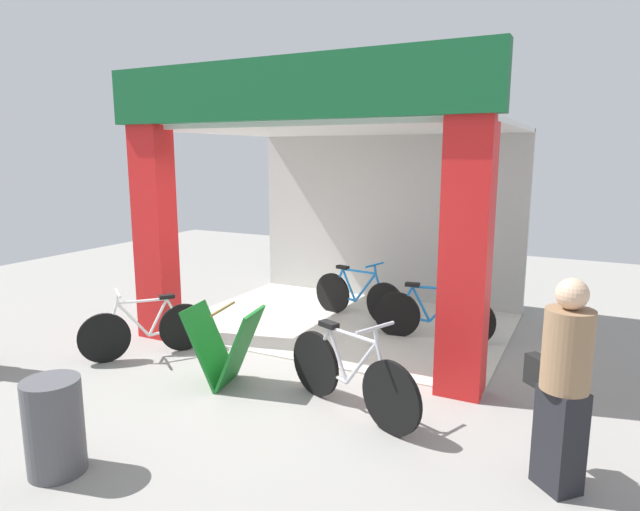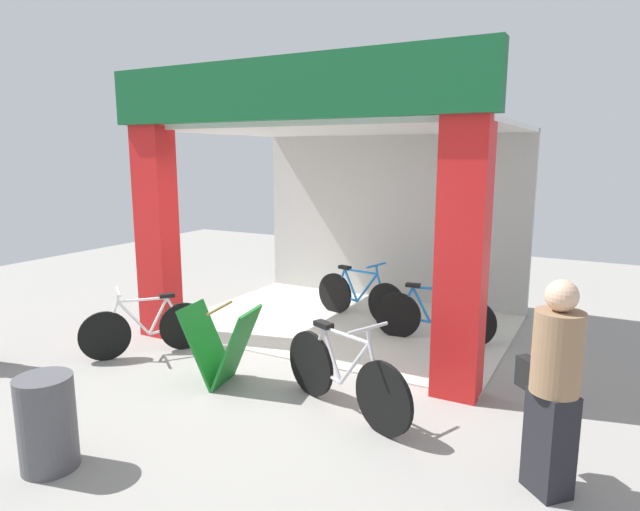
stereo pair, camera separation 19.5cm
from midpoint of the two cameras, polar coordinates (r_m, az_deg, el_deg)
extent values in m
plane|color=gray|center=(6.74, -4.05, -10.81)|extent=(17.11, 17.11, 0.00)
cube|color=beige|center=(8.10, 1.94, -7.00)|extent=(4.55, 3.27, 0.02)
cube|color=#B7B7B2|center=(9.29, 6.27, 4.04)|extent=(4.55, 0.12, 2.82)
cube|color=red|center=(7.61, -17.51, 2.18)|extent=(0.47, 0.36, 2.82)
cube|color=red|center=(5.60, 13.98, -0.52)|extent=(0.47, 0.36, 2.82)
cube|color=#14592D|center=(6.19, -5.19, 16.94)|extent=(4.75, 0.20, 0.66)
cube|color=silver|center=(7.73, 2.07, 13.03)|extent=(4.55, 3.27, 0.06)
cylinder|color=black|center=(8.52, 0.66, -3.96)|extent=(0.63, 0.19, 0.63)
cylinder|color=black|center=(7.96, 6.12, -5.07)|extent=(0.63, 0.19, 0.63)
cylinder|color=blue|center=(8.39, 1.87, -4.36)|extent=(0.42, 0.13, 0.08)
cylinder|color=blue|center=(8.29, 2.36, -3.09)|extent=(0.28, 0.10, 0.47)
cylinder|color=blue|center=(8.11, 4.06, -3.36)|extent=(0.39, 0.12, 0.50)
cylinder|color=blue|center=(8.13, 3.38, -1.66)|extent=(0.60, 0.17, 0.05)
cylinder|color=blue|center=(8.41, 1.23, -2.72)|extent=(0.21, 0.08, 0.42)
cylinder|color=blue|center=(7.96, 5.57, -3.48)|extent=(0.19, 0.08, 0.44)
cylinder|color=blue|center=(7.94, 5.08, -1.44)|extent=(0.06, 0.05, 0.13)
cylinder|color=blue|center=(7.94, 5.03, -0.99)|extent=(0.13, 0.44, 0.03)
cube|color=black|center=(8.30, 1.71, -1.23)|extent=(0.21, 0.14, 0.05)
cylinder|color=black|center=(7.48, 7.31, -6.15)|extent=(0.63, 0.12, 0.63)
cylinder|color=black|center=(7.35, 14.74, -6.74)|extent=(0.63, 0.12, 0.63)
cylinder|color=blue|center=(7.45, 9.03, -6.46)|extent=(0.42, 0.09, 0.08)
cylinder|color=blue|center=(7.38, 9.74, -5.01)|extent=(0.27, 0.07, 0.47)
cylinder|color=blue|center=(7.33, 12.06, -5.13)|extent=(0.39, 0.08, 0.49)
cylinder|color=blue|center=(7.29, 11.18, -3.34)|extent=(0.60, 0.11, 0.05)
cylinder|color=blue|center=(7.41, 8.16, -4.71)|extent=(0.21, 0.06, 0.42)
cylinder|color=blue|center=(7.30, 14.06, -5.10)|extent=(0.19, 0.06, 0.43)
cylinder|color=blue|center=(7.24, 13.47, -2.96)|extent=(0.06, 0.04, 0.13)
cylinder|color=blue|center=(7.22, 13.42, -2.47)|extent=(0.08, 0.44, 0.03)
cube|color=black|center=(7.33, 8.87, -3.01)|extent=(0.20, 0.12, 0.05)
cylinder|color=black|center=(5.71, -1.50, -11.21)|extent=(0.64, 0.30, 0.68)
cylinder|color=black|center=(5.00, 6.28, -14.54)|extent=(0.64, 0.30, 0.68)
cylinder|color=silver|center=(5.54, 0.13, -12.18)|extent=(0.43, 0.21, 0.09)
cylinder|color=silver|center=(5.39, 0.79, -10.32)|extent=(0.29, 0.15, 0.51)
cylinder|color=silver|center=(5.17, 3.20, -11.19)|extent=(0.40, 0.19, 0.53)
cylinder|color=silver|center=(5.17, 2.22, -8.27)|extent=(0.61, 0.28, 0.05)
cylinder|color=silver|center=(5.54, -0.76, -9.44)|extent=(0.22, 0.12, 0.45)
cylinder|color=silver|center=(4.98, 5.44, -11.79)|extent=(0.20, 0.11, 0.47)
cylinder|color=silver|center=(4.93, 4.71, -8.31)|extent=(0.07, 0.06, 0.14)
cylinder|color=silver|center=(4.92, 4.64, -7.54)|extent=(0.21, 0.45, 0.03)
cube|color=black|center=(5.40, -0.12, -7.20)|extent=(0.23, 0.17, 0.05)
cylinder|color=black|center=(7.17, -14.81, -7.25)|extent=(0.40, 0.51, 0.60)
cylinder|color=black|center=(7.07, -22.32, -7.98)|extent=(0.40, 0.51, 0.60)
cylinder|color=white|center=(7.14, -16.55, -7.60)|extent=(0.27, 0.35, 0.08)
cylinder|color=white|center=(7.08, -17.31, -6.16)|extent=(0.18, 0.23, 0.45)
cylinder|color=white|center=(7.04, -19.65, -6.32)|extent=(0.25, 0.32, 0.47)
cylinder|color=white|center=(6.99, -18.81, -4.51)|extent=(0.38, 0.48, 0.05)
cylinder|color=white|center=(7.10, -15.70, -5.82)|extent=(0.15, 0.18, 0.41)
cylinder|color=white|center=(7.01, -21.68, -6.32)|extent=(0.14, 0.16, 0.42)
cylinder|color=white|center=(6.95, -21.13, -4.17)|extent=(0.06, 0.06, 0.13)
cylinder|color=white|center=(6.94, -21.09, -3.68)|extent=(0.35, 0.28, 0.03)
cube|color=black|center=(7.03, -16.47, -4.14)|extent=(0.18, 0.20, 0.05)
cube|color=#197226|center=(6.09, -12.41, -9.14)|extent=(0.48, 0.59, 0.86)
cube|color=#197226|center=(5.93, -9.29, -9.58)|extent=(0.48, 0.59, 0.86)
cylinder|color=olive|center=(5.88, -11.02, -5.47)|extent=(0.12, 0.52, 0.03)
cube|color=black|center=(4.55, 22.53, -17.27)|extent=(0.39, 0.39, 0.78)
cylinder|color=#8C6B4C|center=(4.28, 23.19, -9.04)|extent=(0.48, 0.48, 0.60)
sphere|color=#D8AD8C|center=(4.17, 23.60, -3.70)|extent=(0.23, 0.23, 0.23)
cube|color=black|center=(4.57, 20.56, -11.19)|extent=(0.20, 0.20, 0.24)
cylinder|color=#4C4C51|center=(4.92, -27.05, -15.60)|extent=(0.44, 0.44, 0.76)
camera|label=1|loc=(0.10, -90.79, -0.15)|focal=30.68mm
camera|label=2|loc=(0.10, 89.21, 0.15)|focal=30.68mm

